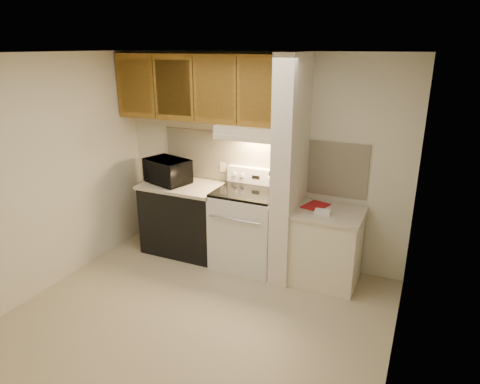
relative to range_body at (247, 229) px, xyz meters
The scene contains 50 objects.
floor 1.24m from the range_body, 90.00° to the right, with size 3.60×3.60×0.00m, color tan.
ceiling 2.34m from the range_body, 90.00° to the right, with size 3.60×3.60×0.00m, color white.
wall_back 0.86m from the range_body, 90.00° to the left, with size 3.60×0.02×2.50m, color beige.
wall_left 2.28m from the range_body, 147.31° to the right, with size 0.02×3.00×2.50m, color beige.
wall_right 2.28m from the range_body, 32.69° to the right, with size 0.02×3.00×2.50m, color beige.
backsplash 0.84m from the range_body, 90.00° to the left, with size 2.60×0.02×0.63m, color #F9EFC9.
range_body is the anchor object (origin of this frame).
oven_window 0.32m from the range_body, 90.00° to the right, with size 0.50×0.01×0.30m, color black.
oven_handle 0.44m from the range_body, 90.00° to the right, with size 0.02×0.02×0.65m, color silver.
cooktop 0.48m from the range_body, ahead, with size 0.74×0.64×0.03m, color black.
range_backguard 0.66m from the range_body, 90.00° to the left, with size 0.76×0.08×0.20m, color silver.
range_display 0.64m from the range_body, 90.00° to the left, with size 0.10×0.01×0.04m, color black.
range_knob_left_outer 0.70m from the range_body, 139.40° to the left, with size 0.05×0.05×0.02m, color silver.
range_knob_left_inner 0.66m from the range_body, 126.87° to the left, with size 0.05×0.05×0.02m, color silver.
range_knob_right_inner 0.66m from the range_body, 53.13° to the left, with size 0.05×0.05×0.02m, color silver.
range_knob_right_outer 0.70m from the range_body, 40.60° to the left, with size 0.05×0.05×0.02m, color silver.
dishwasher_front 0.88m from the range_body, behind, with size 1.00×0.63×0.87m, color black.
left_countertop 0.98m from the range_body, behind, with size 1.04×0.67×0.04m, color beige.
spoon_rest 1.17m from the range_body, 168.71° to the left, with size 0.24×0.08×0.02m, color black.
teal_jar 1.18m from the range_body, 167.56° to the left, with size 0.09×0.09×0.10m, color #2C6D70.
outlet 0.86m from the range_body, 146.31° to the left, with size 0.08×0.01×0.12m, color beige.
microwave 1.25m from the range_body, behind, with size 0.55×0.37×0.31m, color black.
partition_pillar 0.94m from the range_body, ahead, with size 0.22×0.70×2.50m, color silver.
pillar_trim 0.93m from the range_body, ahead, with size 0.01×0.70×0.04m, color olive.
knife_strip 0.95m from the range_body, ahead, with size 0.02×0.42×0.04m, color black.
knife_blade_a 0.87m from the range_body, 29.01° to the right, with size 0.01×0.04×0.16m, color silver.
knife_handle_a 1.01m from the range_body, 30.94° to the right, with size 0.02×0.02×0.10m, color black.
knife_blade_b 0.85m from the range_body, 18.62° to the right, with size 0.01×0.04×0.18m, color silver.
knife_handle_b 0.99m from the range_body, 18.79° to the right, with size 0.02×0.02×0.10m, color black.
knife_blade_c 0.83m from the range_body, ahead, with size 0.01×0.04×0.20m, color silver.
knife_handle_c 0.99m from the range_body, ahead, with size 0.02×0.02×0.10m, color black.
knife_blade_d 0.85m from the range_body, ahead, with size 0.01×0.04×0.16m, color silver.
knife_handle_d 0.99m from the range_body, ahead, with size 0.02×0.02×0.10m, color black.
knife_blade_e 0.85m from the range_body, 16.84° to the left, with size 0.01×0.04×0.18m, color silver.
knife_handle_e 0.99m from the range_body, 16.44° to the left, with size 0.02×0.02×0.10m, color black.
oven_mitt 0.84m from the range_body, 23.58° to the left, with size 0.03×0.10×0.25m, color gray.
right_cab_base 0.97m from the range_body, ahead, with size 0.70×0.60×0.81m, color beige.
right_countertop 1.04m from the range_body, ahead, with size 0.74×0.64×0.04m, color beige.
red_folder 0.89m from the range_body, ahead, with size 0.22×0.31×0.01m, color #A9171B.
white_box 1.01m from the range_body, ahead, with size 0.17×0.11×0.04m, color white.
range_hood 1.17m from the range_body, 90.00° to the left, with size 0.78×0.44×0.15m, color beige.
hood_lip 1.12m from the range_body, 90.00° to the right, with size 0.78×0.04×0.06m, color beige.
upper_cabinets 1.77m from the range_body, 166.16° to the left, with size 2.18×0.33×0.77m, color olive.
cab_door_a 2.22m from the range_body, behind, with size 0.46×0.01×0.63m, color olive.
cab_gap_a 2.04m from the range_body, behind, with size 0.01×0.01×0.73m, color black.
cab_door_b 1.89m from the range_body, behind, with size 0.46×0.01×0.63m, color olive.
cab_gap_b 1.77m from the range_body, behind, with size 0.01×0.01×0.73m, color black.
cab_door_c 1.68m from the range_body, behind, with size 0.46×0.01×0.63m, color olive.
cab_gap_c 1.63m from the range_body, behind, with size 0.01×0.01×0.73m, color black.
cab_door_d 1.63m from the range_body, ahead, with size 0.46×0.01×0.63m, color olive.
Camera 1 is at (1.87, -3.18, 2.56)m, focal length 32.00 mm.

